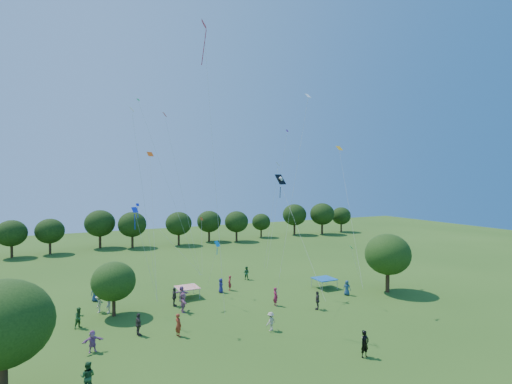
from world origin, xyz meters
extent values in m
cylinder|color=#422B19|center=(-18.15, 8.74, 0.99)|extent=(0.41, 0.41, 1.98)
ellipsoid|color=#214012|center=(-18.15, 8.74, 4.24)|extent=(5.31, 5.31, 4.78)
cylinder|color=#422B19|center=(-11.04, 20.04, 0.74)|extent=(0.30, 0.30, 1.48)
ellipsoid|color=#214012|center=(-11.04, 20.04, 3.10)|extent=(3.81, 3.81, 3.43)
cylinder|color=#422B19|center=(16.11, 14.77, 1.01)|extent=(0.42, 0.42, 2.03)
ellipsoid|color=#214012|center=(16.11, 14.77, 4.08)|extent=(4.83, 4.83, 4.34)
cylinder|color=#422B19|center=(-21.78, 54.28, 0.93)|extent=(0.38, 0.38, 1.87)
ellipsoid|color=#1A320E|center=(-21.78, 54.28, 3.77)|extent=(4.48, 4.48, 4.03)
cylinder|color=#422B19|center=(-16.56, 54.89, 0.92)|extent=(0.38, 0.38, 1.84)
ellipsoid|color=#1A320E|center=(-16.56, 54.89, 3.72)|extent=(4.42, 4.42, 3.98)
cylinder|color=#422B19|center=(-8.83, 57.29, 1.07)|extent=(0.44, 0.44, 2.14)
ellipsoid|color=#1A320E|center=(-8.83, 57.29, 4.33)|extent=(5.14, 5.14, 4.63)
cylinder|color=#422B19|center=(-3.73, 55.12, 1.01)|extent=(0.42, 0.42, 2.03)
ellipsoid|color=#1A320E|center=(-3.73, 55.12, 4.09)|extent=(4.86, 4.86, 4.37)
cylinder|color=#422B19|center=(4.25, 54.00, 0.98)|extent=(0.40, 0.40, 1.96)
ellipsoid|color=#1A320E|center=(4.25, 54.00, 3.96)|extent=(4.71, 4.71, 4.24)
cylinder|color=#422B19|center=(10.62, 55.53, 0.96)|extent=(0.39, 0.39, 1.91)
ellipsoid|color=#1A320E|center=(10.62, 55.53, 3.87)|extent=(4.59, 4.59, 4.13)
cylinder|color=#422B19|center=(15.42, 53.36, 0.94)|extent=(0.39, 0.39, 1.89)
ellipsoid|color=#1A320E|center=(15.42, 53.36, 3.82)|extent=(4.54, 4.54, 4.08)
cylinder|color=#422B19|center=(22.08, 55.90, 0.79)|extent=(0.33, 0.33, 1.58)
ellipsoid|color=#1A320E|center=(22.08, 55.90, 3.20)|extent=(3.80, 3.80, 3.42)
cylinder|color=#422B19|center=(30.27, 56.13, 1.07)|extent=(0.44, 0.44, 2.13)
ellipsoid|color=#1A320E|center=(30.27, 56.13, 4.31)|extent=(5.12, 5.12, 4.61)
cylinder|color=#422B19|center=(36.10, 54.14, 1.09)|extent=(0.45, 0.45, 2.18)
ellipsoid|color=#1A320E|center=(36.10, 54.14, 4.41)|extent=(5.24, 5.24, 4.72)
cylinder|color=#422B19|center=(42.14, 55.19, 0.91)|extent=(0.37, 0.37, 1.81)
ellipsoid|color=#1A320E|center=(42.14, 55.19, 3.66)|extent=(4.35, 4.35, 3.91)
cube|color=red|center=(-3.65, 22.42, 1.05)|extent=(2.20, 2.20, 0.08)
cylinder|color=#999999|center=(-4.65, 21.42, 0.55)|extent=(0.05, 0.05, 1.10)
cylinder|color=#999999|center=(-2.65, 21.42, 0.55)|extent=(0.05, 0.05, 1.10)
cylinder|color=#999999|center=(-4.65, 23.42, 0.55)|extent=(0.05, 0.05, 1.10)
cylinder|color=#999999|center=(-2.65, 23.42, 0.55)|extent=(0.05, 0.05, 1.10)
cube|color=#175498|center=(10.97, 19.05, 1.05)|extent=(2.20, 2.20, 0.08)
cylinder|color=#999999|center=(9.97, 18.05, 0.55)|extent=(0.05, 0.05, 1.10)
cylinder|color=#999999|center=(11.97, 18.05, 0.55)|extent=(0.05, 0.05, 1.10)
cylinder|color=#999999|center=(9.97, 20.05, 0.55)|extent=(0.05, 0.05, 1.10)
cylinder|color=#999999|center=(11.97, 20.05, 0.55)|extent=(0.05, 0.05, 1.10)
imported|color=black|center=(3.21, 3.84, 0.92)|extent=(0.72, 0.50, 1.84)
imported|color=navy|center=(0.07, 22.53, 0.76)|extent=(0.56, 0.82, 1.52)
imported|color=#981B42|center=(3.15, 16.14, 0.88)|extent=(0.42, 0.66, 1.75)
imported|color=#224F28|center=(-13.97, 7.53, 0.86)|extent=(0.97, 0.78, 1.73)
imported|color=beige|center=(-11.42, 21.06, 0.89)|extent=(0.78, 1.25, 1.77)
imported|color=#3E3431|center=(6.10, 13.45, 0.86)|extent=(1.03, 1.04, 1.71)
imported|color=#9C5B99|center=(-13.31, 12.99, 0.77)|extent=(1.49, 0.69, 1.54)
imported|color=navy|center=(-12.19, 25.30, 0.79)|extent=(0.87, 0.63, 1.58)
imported|color=maroon|center=(-7.17, 13.05, 0.89)|extent=(0.61, 0.76, 1.77)
imported|color=#285D31|center=(4.82, 26.30, 0.79)|extent=(0.86, 0.84, 1.58)
imported|color=#AB9F89|center=(-0.24, 10.87, 0.74)|extent=(1.06, 0.75, 1.49)
imported|color=#3C3530|center=(-5.56, 20.28, 0.90)|extent=(0.89, 1.17, 1.81)
imported|color=#A05D9F|center=(-4.50, 21.48, 0.76)|extent=(1.45, 1.21, 1.51)
imported|color=navy|center=(11.49, 15.81, 0.77)|extent=(0.82, 0.84, 1.55)
imported|color=maroon|center=(1.24, 22.93, 0.79)|extent=(0.55, 0.68, 1.59)
imported|color=#285725|center=(-13.92, 18.31, 0.84)|extent=(0.95, 0.81, 1.69)
imported|color=#BFBD99|center=(-12.17, 21.62, 0.81)|extent=(0.75, 1.15, 1.63)
imported|color=#3E3431|center=(-9.90, 14.56, 0.87)|extent=(0.63, 1.09, 1.74)
imported|color=#A96287|center=(-5.26, 18.33, 0.90)|extent=(0.90, 1.76, 1.80)
cube|color=black|center=(5.55, 19.41, 12.06)|extent=(1.39, 1.14, 1.05)
cube|color=black|center=(5.55, 19.46, 10.69)|extent=(0.14, 0.27, 1.18)
sphere|color=white|center=(5.55, 19.35, 12.16)|extent=(0.38, 0.38, 0.38)
cylinder|color=white|center=(5.55, 19.35, 11.88)|extent=(0.27, 0.53, 0.34)
cylinder|color=white|center=(5.55, 19.35, 11.88)|extent=(0.27, 0.53, 0.34)
cylinder|color=beige|center=(5.63, 15.53, 6.42)|extent=(0.18, 7.76, 10.26)
cube|color=red|center=(-3.67, 16.83, 25.63)|extent=(0.67, 0.87, 0.68)
cube|color=red|center=(-3.67, 16.88, 23.64)|extent=(0.31, 0.61, 2.94)
cylinder|color=beige|center=(-3.59, 14.69, 13.30)|extent=(0.17, 4.30, 24.01)
cube|color=#D14D0C|center=(-7.05, 23.47, 14.59)|extent=(0.70, 0.59, 0.46)
cylinder|color=beige|center=(-7.34, 20.88, 7.82)|extent=(0.61, 5.21, 13.04)
cube|color=red|center=(-4.56, 27.51, 19.24)|extent=(0.58, 0.67, 0.48)
cylinder|color=beige|center=(-2.85, 26.59, 10.15)|extent=(3.46, 1.85, 17.70)
cube|color=#F9A916|center=(14.45, 20.97, 15.73)|extent=(0.83, 0.68, 0.54)
cylinder|color=beige|center=(12.98, 17.19, 8.36)|extent=(2.95, 7.58, 14.13)
cube|color=#1A9150|center=(9.59, 12.91, 5.61)|extent=(0.31, 0.39, 0.28)
cylinder|color=beige|center=(10.57, 13.18, 3.38)|extent=(1.99, 0.57, 4.17)
cube|color=#1426D0|center=(-7.21, 29.80, 9.16)|extent=(0.39, 0.28, 0.30)
cube|color=#1426D0|center=(-7.21, 29.85, 8.28)|extent=(0.19, 0.29, 1.31)
cylinder|color=beige|center=(-4.11, 27.70, 5.16)|extent=(6.21, 4.23, 7.73)
cube|color=#7C178E|center=(10.31, 25.99, 18.09)|extent=(0.42, 0.37, 0.31)
cylinder|color=beige|center=(8.71, 25.67, 9.62)|extent=(3.21, 0.64, 16.64)
cube|color=white|center=(6.68, 16.02, 20.24)|extent=(0.65, 0.56, 0.40)
cylinder|color=beige|center=(4.92, 15.97, 10.66)|extent=(3.53, 0.12, 18.71)
cube|color=#0D8ACF|center=(-1.91, 18.39, 6.00)|extent=(0.68, 0.62, 0.53)
cube|color=#0D8ACF|center=(-1.91, 18.44, 5.28)|extent=(0.08, 0.16, 0.67)
cylinder|color=beige|center=(-1.82, 19.97, 3.52)|extent=(0.19, 3.19, 4.45)
cube|color=#D2460C|center=(-0.33, 27.64, 7.45)|extent=(0.48, 0.44, 0.37)
cylinder|color=beige|center=(-0.62, 26.69, 4.29)|extent=(0.61, 1.93, 5.98)
cube|color=yellow|center=(-9.52, 18.80, 18.10)|extent=(0.44, 0.52, 0.34)
cylinder|color=beige|center=(-8.53, 18.63, 9.61)|extent=(2.01, 0.35, 16.62)
cube|color=gold|center=(7.43, 23.21, 13.79)|extent=(0.62, 0.69, 0.45)
cylinder|color=beige|center=(7.17, 24.43, 7.43)|extent=(0.54, 2.45, 12.26)
cube|color=green|center=(-7.04, 29.71, 21.05)|extent=(0.43, 0.41, 0.26)
cylinder|color=beige|center=(-4.15, 27.63, 11.10)|extent=(5.80, 4.17, 19.61)
cube|color=#142CD1|center=(-9.51, 17.96, 9.51)|extent=(0.61, 0.54, 0.45)
cube|color=#142CD1|center=(-9.51, 18.01, 8.49)|extent=(0.13, 0.31, 1.36)
cylinder|color=beige|center=(-8.56, 18.11, 5.30)|extent=(1.92, 0.32, 8.00)
camera|label=1|loc=(-15.35, -16.78, 12.20)|focal=28.00mm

